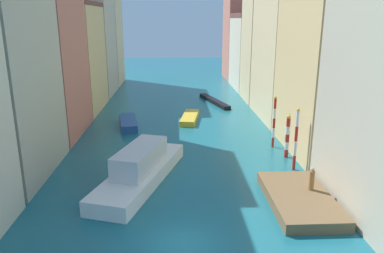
{
  "coord_description": "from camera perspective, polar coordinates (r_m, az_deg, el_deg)",
  "views": [
    {
      "loc": [
        -0.35,
        -17.77,
        11.87
      ],
      "look_at": [
        1.39,
        18.05,
        1.5
      ],
      "focal_mm": 35.02,
      "sensor_mm": 36.0,
      "label": 1
    }
  ],
  "objects": [
    {
      "name": "ground_plane",
      "position": [
        43.91,
        -2.22,
        0.43
      ],
      "size": [
        154.0,
        154.0,
        0.0
      ],
      "primitive_type": "plane",
      "color": "#196070"
    },
    {
      "name": "building_left_2",
      "position": [
        41.06,
        -21.7,
        12.9
      ],
      "size": [
        6.34,
        10.63,
        20.67
      ],
      "color": "#C6705B",
      "rests_on": "ground"
    },
    {
      "name": "building_left_3",
      "position": [
        51.91,
        -17.46,
        9.99
      ],
      "size": [
        6.34,
        11.47,
        13.93
      ],
      "color": "#DBB77A",
      "rests_on": "ground"
    },
    {
      "name": "building_left_4",
      "position": [
        62.71,
        -15.12,
        13.73
      ],
      "size": [
        6.34,
        10.52,
        19.64
      ],
      "color": "#BCB299",
      "rests_on": "ground"
    },
    {
      "name": "building_left_5",
      "position": [
        72.61,
        -13.48,
        14.62
      ],
      "size": [
        6.34,
        9.22,
        20.98
      ],
      "color": "beige",
      "rests_on": "ground"
    },
    {
      "name": "building_right_1",
      "position": [
        35.65,
        20.02,
        10.05
      ],
      "size": [
        6.34,
        11.8,
        17.34
      ],
      "color": "#DBB77A",
      "rests_on": "ground"
    },
    {
      "name": "building_right_2",
      "position": [
        46.81,
        14.58,
        13.91
      ],
      "size": [
        6.34,
        12.17,
        20.91
      ],
      "color": "beige",
      "rests_on": "ground"
    },
    {
      "name": "building_right_3",
      "position": [
        57.0,
        11.29,
        11.71
      ],
      "size": [
        6.34,
        8.16,
        15.54
      ],
      "color": "beige",
      "rests_on": "ground"
    },
    {
      "name": "building_right_4",
      "position": [
        67.13,
        9.11,
        11.26
      ],
      "size": [
        6.34,
        12.18,
        12.78
      ],
      "color": "beige",
      "rests_on": "ground"
    },
    {
      "name": "building_right_5",
      "position": [
        77.92,
        7.56,
        15.53
      ],
      "size": [
        6.34,
        10.13,
        22.46
      ],
      "color": "#C6705B",
      "rests_on": "ground"
    },
    {
      "name": "waterfront_dock",
      "position": [
        26.28,
        16.01,
        -10.53
      ],
      "size": [
        4.02,
        7.57,
        0.72
      ],
      "color": "brown",
      "rests_on": "ground"
    },
    {
      "name": "person_on_dock",
      "position": [
        26.64,
        17.76,
        -7.68
      ],
      "size": [
        0.36,
        0.36,
        1.61
      ],
      "color": "olive",
      "rests_on": "waterfront_dock"
    },
    {
      "name": "mooring_pole_0",
      "position": [
        30.97,
        15.55,
        -1.87
      ],
      "size": [
        0.27,
        0.27,
        5.15
      ],
      "color": "red",
      "rests_on": "ground"
    },
    {
      "name": "mooring_pole_1",
      "position": [
        33.85,
        14.34,
        -1.35
      ],
      "size": [
        0.38,
        0.38,
        3.88
      ],
      "color": "red",
      "rests_on": "ground"
    },
    {
      "name": "mooring_pole_2",
      "position": [
        36.11,
        12.4,
        0.74
      ],
      "size": [
        0.27,
        0.27,
        4.97
      ],
      "color": "red",
      "rests_on": "ground"
    },
    {
      "name": "vaporetto_white",
      "position": [
        28.55,
        -7.82,
        -6.37
      ],
      "size": [
        6.64,
        12.43,
        2.75
      ],
      "color": "white",
      "rests_on": "ground"
    },
    {
      "name": "gondola_black",
      "position": [
        54.85,
        3.39,
        3.88
      ],
      "size": [
        3.62,
        9.59,
        0.53
      ],
      "color": "black",
      "rests_on": "ground"
    },
    {
      "name": "motorboat_0",
      "position": [
        43.35,
        -9.69,
        0.56
      ],
      "size": [
        2.74,
        6.31,
        0.81
      ],
      "color": "#234C93",
      "rests_on": "ground"
    },
    {
      "name": "motorboat_1",
      "position": [
        45.27,
        -0.34,
        1.35
      ],
      "size": [
        2.66,
        6.44,
        0.65
      ],
      "color": "gold",
      "rests_on": "ground"
    }
  ]
}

